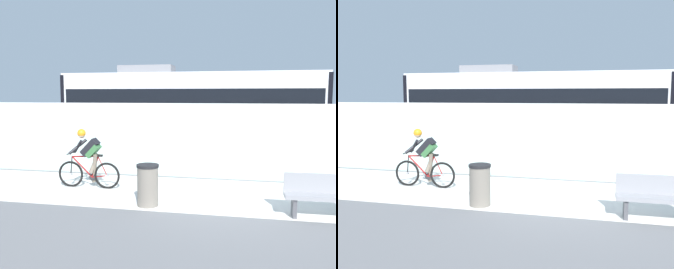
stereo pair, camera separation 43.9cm
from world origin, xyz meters
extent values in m
plane|color=slate|center=(0.00, 0.00, 0.00)|extent=(200.00, 200.00, 0.00)
cube|color=silver|center=(0.00, 0.00, 0.01)|extent=(32.00, 3.20, 0.01)
cube|color=#ADC6C1|center=(0.00, 1.85, 0.60)|extent=(32.00, 0.05, 1.21)
cube|color=silver|center=(0.00, 3.65, 1.11)|extent=(32.00, 0.36, 2.22)
cube|color=#595654|center=(0.00, 6.13, 0.00)|extent=(32.00, 0.08, 0.01)
cube|color=#595654|center=(0.00, 7.57, 0.00)|extent=(32.00, 0.08, 0.01)
cube|color=silver|center=(-1.82, 6.85, 1.90)|extent=(11.00, 2.50, 3.10)
cube|color=black|center=(-1.82, 6.85, 2.25)|extent=(10.56, 2.54, 1.04)
cube|color=#4C4C51|center=(-1.82, 6.85, 0.53)|extent=(10.78, 2.53, 0.28)
cube|color=slate|center=(-3.80, 6.85, 3.63)|extent=(2.40, 1.10, 0.36)
cube|color=#232326|center=(-5.34, 6.85, 0.36)|extent=(1.40, 1.88, 0.20)
cylinder|color=black|center=(-5.34, 6.13, 0.30)|extent=(0.60, 0.10, 0.60)
cylinder|color=black|center=(-5.34, 7.57, 0.30)|extent=(0.60, 0.10, 0.60)
cube|color=#232326|center=(1.70, 6.85, 0.36)|extent=(1.40, 1.88, 0.20)
cylinder|color=black|center=(1.70, 6.13, 0.30)|extent=(0.60, 0.10, 0.60)
cylinder|color=black|center=(1.70, 7.57, 0.30)|extent=(0.60, 0.10, 0.60)
cube|color=black|center=(-7.27, 6.85, 1.90)|extent=(0.16, 2.54, 2.94)
cube|color=black|center=(3.63, 6.85, 1.90)|extent=(0.16, 2.54, 2.94)
torus|color=black|center=(-4.13, 0.00, 0.36)|extent=(0.72, 0.06, 0.72)
cylinder|color=#99999E|center=(-4.13, 0.00, 0.36)|extent=(0.07, 0.10, 0.07)
torus|color=black|center=(-3.08, 0.00, 0.36)|extent=(0.72, 0.06, 0.72)
cylinder|color=#99999E|center=(-3.08, 0.00, 0.36)|extent=(0.07, 0.10, 0.07)
cylinder|color=maroon|center=(-3.80, 0.00, 0.57)|extent=(0.60, 0.04, 0.58)
cylinder|color=maroon|center=(-3.42, 0.00, 0.59)|extent=(0.22, 0.04, 0.59)
cylinder|color=maroon|center=(-3.71, 0.00, 0.86)|extent=(0.76, 0.04, 0.07)
cylinder|color=maroon|center=(-3.30, 0.00, 0.33)|extent=(0.43, 0.03, 0.09)
cylinder|color=maroon|center=(-3.21, 0.00, 0.62)|extent=(0.27, 0.02, 0.53)
cylinder|color=black|center=(-4.11, 0.00, 0.60)|extent=(0.08, 0.03, 0.49)
cube|color=black|center=(-3.33, 0.00, 0.90)|extent=(0.24, 0.10, 0.05)
cylinder|color=black|center=(-4.08, 0.00, 0.95)|extent=(0.03, 0.58, 0.03)
cylinder|color=#262628|center=(-3.51, 0.00, 0.30)|extent=(0.18, 0.02, 0.18)
cube|color=black|center=(-3.55, 0.00, 1.11)|extent=(0.50, 0.28, 0.51)
cube|color=#336638|center=(-3.46, 0.00, 1.02)|extent=(0.38, 0.30, 0.38)
sphere|color=beige|center=(-3.79, 0.00, 1.46)|extent=(0.20, 0.20, 0.20)
sphere|color=orange|center=(-3.79, 0.00, 1.49)|extent=(0.23, 0.23, 0.23)
cylinder|color=black|center=(-3.91, 0.00, 1.12)|extent=(0.44, 0.41, 0.41)
cylinder|color=black|center=(-3.91, 0.00, 1.12)|extent=(0.44, 0.41, 0.41)
cylinder|color=#726656|center=(-3.44, 0.00, 0.55)|extent=(0.29, 0.33, 0.80)
cylinder|color=#726656|center=(-3.44, 0.00, 0.69)|extent=(0.29, 0.33, 0.54)
cylinder|color=slate|center=(-1.62, -1.25, 0.45)|extent=(0.48, 0.48, 0.90)
cylinder|color=black|center=(-1.62, -1.25, 0.93)|extent=(0.51, 0.51, 0.06)
cube|color=gray|center=(2.14, -1.35, 0.45)|extent=(1.60, 0.44, 0.08)
cube|color=gray|center=(2.14, -1.15, 0.69)|extent=(1.60, 0.06, 0.40)
cube|color=#4C4C51|center=(1.54, -1.35, 0.21)|extent=(0.08, 0.36, 0.41)
camera|label=1|loc=(0.48, -9.09, 2.52)|focal=39.07mm
camera|label=2|loc=(0.91, -8.99, 2.52)|focal=39.07mm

